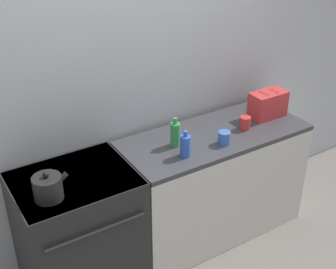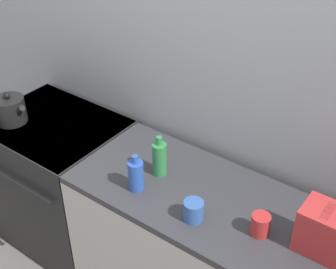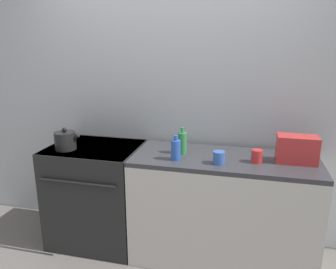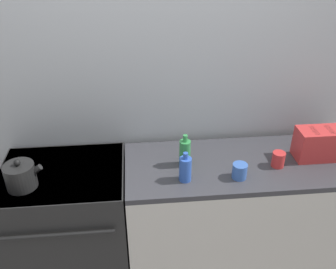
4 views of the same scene
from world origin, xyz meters
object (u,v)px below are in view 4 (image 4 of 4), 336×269
(bottle_blue, at_px, (185,169))
(toaster, at_px, (319,144))
(kettle, at_px, (21,176))
(cup_red, at_px, (278,159))
(stove, at_px, (70,224))
(bottle_green, at_px, (185,153))
(cup_blue, at_px, (240,171))

(bottle_blue, bearing_deg, toaster, 10.08)
(kettle, relative_size, cup_red, 2.24)
(kettle, distance_m, toaster, 1.86)
(stove, bearing_deg, kettle, -148.22)
(toaster, relative_size, cup_red, 2.97)
(stove, xyz_separation_m, kettle, (-0.20, -0.12, 0.52))
(toaster, relative_size, bottle_green, 1.34)
(stove, bearing_deg, bottle_blue, -11.34)
(cup_red, bearing_deg, stove, 177.24)
(toaster, bearing_deg, bottle_green, -179.93)
(toaster, height_order, cup_blue, toaster)
(bottle_green, xyz_separation_m, cup_red, (0.59, -0.07, -0.04))
(kettle, relative_size, toaster, 0.76)
(toaster, height_order, cup_red, toaster)
(stove, height_order, kettle, kettle)
(kettle, bearing_deg, bottle_green, 7.39)
(stove, bearing_deg, toaster, 0.20)
(bottle_blue, bearing_deg, cup_red, 8.18)
(kettle, bearing_deg, bottle_blue, -1.84)
(toaster, distance_m, bottle_blue, 0.91)
(kettle, height_order, toaster, toaster)
(toaster, distance_m, bottle_green, 0.88)
(bottle_blue, distance_m, bottle_green, 0.16)
(kettle, xyz_separation_m, bottle_green, (0.98, 0.13, 0.01))
(stove, distance_m, bottle_blue, 0.94)
(kettle, xyz_separation_m, cup_red, (1.57, 0.06, -0.03))
(kettle, xyz_separation_m, toaster, (1.86, 0.13, 0.03))
(stove, relative_size, toaster, 3.07)
(stove, xyz_separation_m, cup_red, (1.37, -0.07, 0.49))
(bottle_blue, height_order, cup_blue, bottle_blue)
(stove, distance_m, cup_blue, 1.21)
(kettle, distance_m, cup_blue, 1.29)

